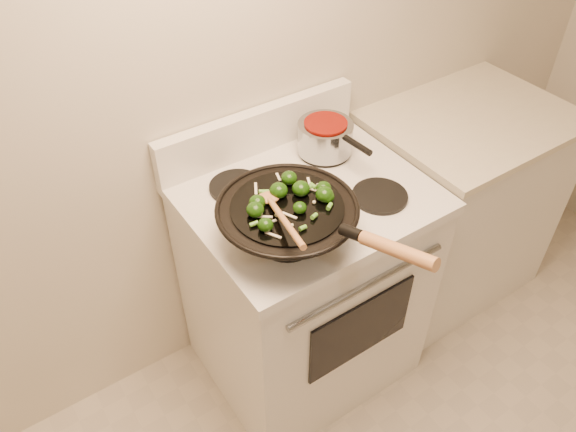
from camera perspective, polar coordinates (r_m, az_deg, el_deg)
stove at (r=2.15m, az=1.66°, el=-6.91°), size 0.78×0.67×1.08m
counter_unit at (r=2.61m, az=16.43°, el=1.20°), size 0.79×0.62×0.91m
wok at (r=1.61m, az=0.05°, el=-0.53°), size 0.41×0.67×0.25m
stirfry at (r=1.57m, az=0.32°, el=1.97°), size 0.28×0.26×0.05m
wooden_spoon at (r=1.51m, az=-1.11°, el=0.57°), size 0.12×0.31×0.08m
saucepan at (r=1.97m, az=3.83°, el=8.05°), size 0.19×0.31×0.11m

